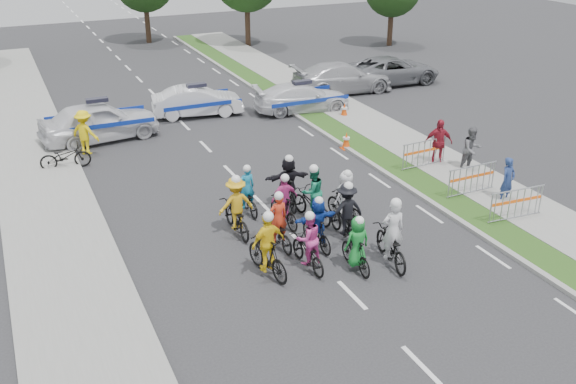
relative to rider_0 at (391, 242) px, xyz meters
name	(u,v)px	position (x,y,z in m)	size (l,w,h in m)	color
ground	(352,295)	(-1.76, -0.96, -0.67)	(90.00, 90.00, 0.00)	#28282B
curb_right	(407,187)	(3.34, 4.04, -0.61)	(0.20, 60.00, 0.12)	gray
grass_strip	(423,184)	(4.04, 4.04, -0.61)	(1.20, 60.00, 0.11)	#294E19
sidewalk_right	(464,175)	(5.84, 4.04, -0.60)	(2.40, 60.00, 0.13)	gray
sidewalk_left	(63,257)	(-8.26, 4.04, -0.60)	(3.00, 60.00, 0.13)	gray
rider_0	(391,242)	(0.00, 0.00, 0.00)	(1.03, 2.08, 2.03)	black
rider_1	(356,249)	(-1.05, 0.10, -0.01)	(0.71, 1.59, 1.66)	black
rider_2	(308,247)	(-2.20, 0.73, -0.01)	(0.76, 1.75, 1.76)	black
rider_3	(268,251)	(-3.33, 0.85, 0.08)	(1.03, 1.91, 1.94)	black
rider_4	(346,217)	(-0.44, 1.75, 0.06)	(1.06, 1.86, 1.89)	black
rider_5	(317,226)	(-1.47, 1.60, 0.05)	(1.36, 1.62, 1.68)	black
rider_6	(278,228)	(-2.44, 2.19, -0.08)	(0.67, 1.76, 1.78)	black
rider_7	(345,201)	(0.10, 2.75, 0.03)	(0.82, 1.75, 1.78)	black
rider_8	(312,199)	(-0.78, 3.29, 0.04)	(1.01, 1.97, 1.91)	black
rider_9	(284,206)	(-1.74, 3.30, 0.02)	(0.92, 1.71, 1.77)	black
rider_10	(236,211)	(-3.25, 3.44, 0.08)	(1.08, 1.91, 1.94)	black
rider_11	(288,185)	(-1.07, 4.44, 0.12)	(1.53, 1.82, 1.87)	black
rider_12	(247,196)	(-2.43, 4.67, -0.11)	(0.61, 1.66, 1.68)	black
police_car_0	(99,121)	(-5.50, 13.65, 0.16)	(1.96, 4.87, 1.66)	silver
police_car_1	(197,101)	(-0.76, 15.21, 0.02)	(1.45, 4.16, 1.37)	silver
police_car_2	(302,98)	(3.98, 13.78, 0.00)	(1.87, 4.60, 1.33)	silver
civilian_sedan	(342,78)	(7.34, 15.89, 0.11)	(2.18, 5.37, 1.56)	#AAAAAF
civilian_suv	(392,70)	(10.68, 16.29, 0.07)	(2.46, 5.34, 1.48)	slate
spectator_0	(508,180)	(5.69, 1.75, 0.12)	(0.58, 0.38, 1.58)	navy
spectator_1	(472,149)	(6.39, 4.43, 0.18)	(0.83, 0.64, 1.70)	#545459
spectator_2	(438,143)	(5.60, 5.40, 0.25)	(1.07, 0.45, 1.83)	maroon
marshal_hiviz	(85,132)	(-6.30, 12.24, 0.23)	(1.16, 0.67, 1.80)	yellow
barrier_0	(516,205)	(4.94, 0.51, -0.11)	(2.00, 0.50, 1.12)	#A5A8AD
barrier_1	(471,181)	(4.94, 2.62, -0.11)	(2.00, 0.50, 1.12)	#A5A8AD
barrier_2	(424,155)	(4.94, 5.33, -0.11)	(2.00, 0.50, 1.12)	#A5A8AD
cone_0	(346,141)	(3.37, 8.42, -0.33)	(0.40, 0.40, 0.70)	#F24C0C
cone_1	(344,110)	(5.32, 12.05, -0.33)	(0.40, 0.40, 0.70)	#F24C0C
parked_bike	(65,156)	(-7.26, 10.99, -0.18)	(0.64, 1.85, 0.97)	black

